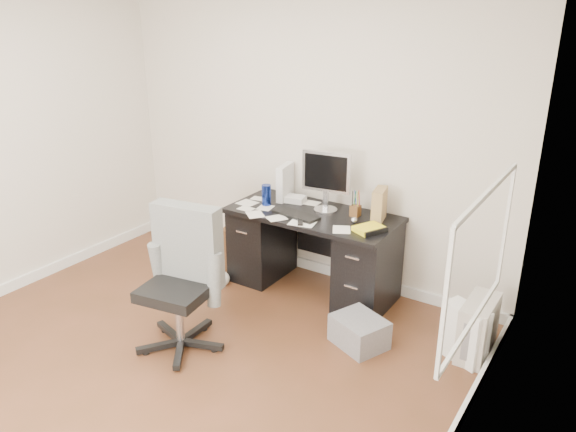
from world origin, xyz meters
name	(u,v)px	position (x,y,z in m)	size (l,w,h in m)	color
ground	(159,370)	(0.00, 0.00, 0.00)	(4.00, 4.00, 0.00)	#4C2E18
room_shell	(144,145)	(0.03, 0.03, 1.66)	(4.02, 4.02, 2.71)	beige
desk	(312,249)	(0.30, 1.65, 0.40)	(1.50, 0.70, 0.75)	black
loose_papers	(291,210)	(0.10, 1.60, 0.75)	(1.10, 0.60, 0.00)	white
lcd_monitor	(326,181)	(0.37, 1.75, 1.02)	(0.44, 0.25, 0.55)	silver
keyboard	(296,215)	(0.22, 1.50, 0.76)	(0.43, 0.15, 0.02)	black
computer_mouse	(354,220)	(0.71, 1.62, 0.78)	(0.06, 0.06, 0.06)	silver
travel_mug	(266,195)	(-0.16, 1.59, 0.85)	(0.08, 0.08, 0.19)	navy
white_binder	(285,182)	(-0.11, 1.83, 0.91)	(0.13, 0.28, 0.33)	silver
magazine_file	(379,205)	(0.85, 1.80, 0.89)	(0.12, 0.24, 0.28)	#967348
pen_cup	(356,203)	(0.64, 1.78, 0.86)	(0.10, 0.10, 0.23)	#5B331A
yellow_book	(369,229)	(0.90, 1.53, 0.77)	(0.18, 0.23, 0.04)	yellow
paper_remote	(302,222)	(0.35, 1.39, 0.76)	(0.22, 0.17, 0.02)	white
office_chair	(177,283)	(-0.07, 0.32, 0.55)	(0.62, 0.62, 1.10)	#545654
pc_tower	(478,328)	(1.85, 1.44, 0.22)	(0.20, 0.45, 0.45)	#B2ACA0
shopping_bag	(465,334)	(1.79, 1.32, 0.22)	(0.32, 0.23, 0.44)	white
wicker_basket	(250,246)	(-0.46, 1.74, 0.21)	(0.43, 0.43, 0.43)	#4C3117
desk_printer	(359,332)	(1.06, 1.08, 0.11)	(0.39, 0.32, 0.23)	slate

